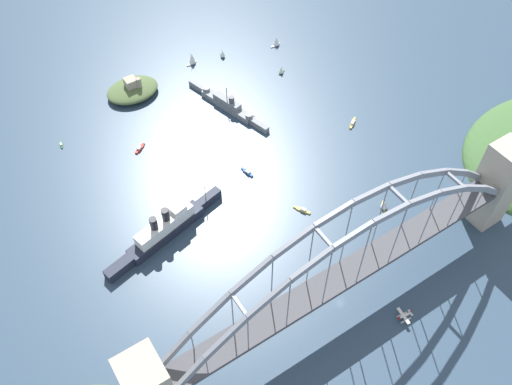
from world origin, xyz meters
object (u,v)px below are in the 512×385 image
naval_cruiser (228,105)px  small_boat_6 (276,41)px  small_boat_2 (353,123)px  small_boat_8 (247,172)px  fort_island_mid_harbor (133,90)px  small_boat_5 (302,210)px  small_boat_0 (223,54)px  seaplane_taxiing_near_bridge (404,316)px  small_boat_4 (281,70)px  small_boat_3 (140,148)px  small_boat_9 (61,145)px  harbor_arch_bridge (348,272)px  ocean_liner (165,229)px  small_boat_1 (192,58)px  small_boat_7 (385,204)px

naval_cruiser → small_boat_6: size_ratio=8.17×
small_boat_2 → small_boat_8: small_boat_2 is taller
fort_island_mid_harbor → small_boat_5: bearing=-75.4°
small_boat_0 → seaplane_taxiing_near_bridge: bearing=-98.1°
seaplane_taxiing_near_bridge → small_boat_4: size_ratio=1.52×
small_boat_2 → small_boat_3: bearing=156.6°
small_boat_9 → fort_island_mid_harbor: bearing=19.1°
harbor_arch_bridge → small_boat_8: harbor_arch_bridge is taller
harbor_arch_bridge → small_boat_5: size_ratio=26.92×
ocean_liner → small_boat_6: ocean_liner is taller
naval_cruiser → small_boat_4: bearing=12.2°
seaplane_taxiing_near_bridge → small_boat_1: (10.42, 241.11, 2.66)m
harbor_arch_bridge → small_boat_2: (90.75, 100.09, -29.11)m
small_boat_0 → small_boat_6: bearing=-12.5°
ocean_liner → small_boat_6: (153.82, 115.01, -2.43)m
small_boat_0 → small_boat_3: (-94.66, -54.50, -2.34)m
small_boat_8 → small_boat_7: bearing=-51.7°
naval_cruiser → fort_island_mid_harbor: size_ratio=1.97×
seaplane_taxiing_near_bridge → small_boat_9: seaplane_taxiing_near_bridge is taller
ocean_liner → small_boat_5: ocean_liner is taller
harbor_arch_bridge → small_boat_7: bearing=29.7°
small_boat_1 → small_boat_3: (-71.62, -60.22, -3.91)m
small_boat_7 → small_boat_8: size_ratio=0.72×
naval_cruiser → small_boat_9: bearing=165.5°
harbor_arch_bridge → small_boat_7: size_ratio=38.39×
seaplane_taxiing_near_bridge → ocean_liner: bearing=125.0°
small_boat_1 → small_boat_2: size_ratio=1.03×
small_boat_2 → seaplane_taxiing_near_bridge: bearing=-119.1°
naval_cruiser → small_boat_3: naval_cruiser is taller
small_boat_2 → small_boat_6: small_boat_6 is taller
seaplane_taxiing_near_bridge → small_boat_6: size_ratio=1.10×
small_boat_4 → seaplane_taxiing_near_bridge: bearing=-107.0°
harbor_arch_bridge → small_boat_4: size_ratio=42.00×
harbor_arch_bridge → small_boat_0: bearing=75.4°
small_boat_3 → ocean_liner: bearing=-103.2°
seaplane_taxiing_near_bridge → small_boat_1: size_ratio=0.95×
ocean_liner → small_boat_0: (111.02, 124.53, -3.03)m
small_boat_0 → small_boat_8: small_boat_0 is taller
small_boat_5 → small_boat_7: 48.15m
fort_island_mid_harbor → small_boat_8: size_ratio=3.78×
fort_island_mid_harbor → seaplane_taxiing_near_bridge: size_ratio=3.75×
ocean_liner → small_boat_2: (146.88, 13.57, -5.31)m
small_boat_0 → small_boat_5: (-36.00, -152.21, -2.39)m
ocean_liner → small_boat_2: ocean_liner is taller
harbor_arch_bridge → naval_cruiser: harbor_arch_bridge is taller
small_boat_1 → small_boat_3: bearing=-139.9°
small_boat_0 → small_boat_3: small_boat_0 is taller
small_boat_1 → small_boat_6: small_boat_1 is taller
ocean_liner → small_boat_3: bearing=76.8°
naval_cruiser → seaplane_taxiing_near_bridge: bearing=-92.2°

